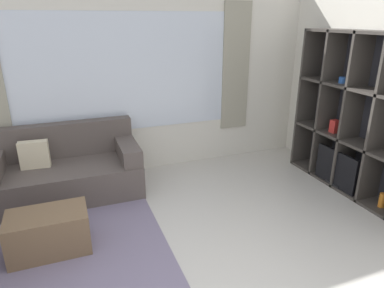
# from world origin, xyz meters

# --- Properties ---
(wall_back) EXTENTS (6.75, 0.11, 2.70)m
(wall_back) POSITION_xyz_m (0.00, 3.17, 1.36)
(wall_back) COLOR silver
(wall_back) RESTS_ON ground_plane
(wall_right) EXTENTS (0.07, 4.34, 2.70)m
(wall_right) POSITION_xyz_m (2.81, 1.57, 1.35)
(wall_right) COLOR silver
(wall_right) RESTS_ON ground_plane
(area_rug) EXTENTS (2.77, 2.14, 0.01)m
(area_rug) POSITION_xyz_m (-1.39, 1.60, 0.01)
(area_rug) COLOR slate
(area_rug) RESTS_ON ground_plane
(shelving_unit) EXTENTS (0.36, 2.22, 2.03)m
(shelving_unit) POSITION_xyz_m (2.63, 1.41, 0.98)
(shelving_unit) COLOR #232328
(shelving_unit) RESTS_ON ground_plane
(couch_main) EXTENTS (1.83, 0.89, 0.88)m
(couch_main) POSITION_xyz_m (-0.92, 2.69, 0.32)
(couch_main) COLOR #564C47
(couch_main) RESTS_ON ground_plane
(ottoman) EXTENTS (0.75, 0.44, 0.42)m
(ottoman) POSITION_xyz_m (-1.11, 1.52, 0.21)
(ottoman) COLOR brown
(ottoman) RESTS_ON ground_plane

